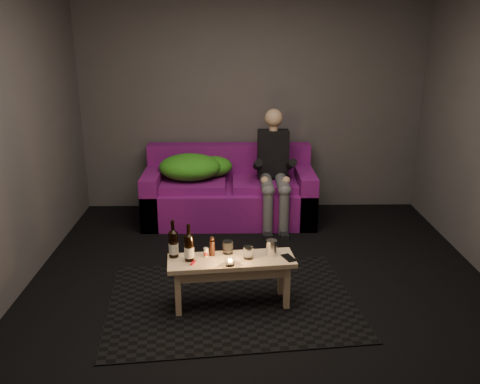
% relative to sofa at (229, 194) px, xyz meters
% --- Properties ---
extents(floor, '(4.50, 4.50, 0.00)m').
position_rel_sofa_xyz_m(floor, '(0.27, -1.82, -0.29)').
color(floor, black).
rests_on(floor, ground).
extents(room, '(4.50, 4.50, 4.50)m').
position_rel_sofa_xyz_m(room, '(0.27, -1.35, 1.35)').
color(room, silver).
rests_on(room, ground).
extents(rug, '(2.11, 1.63, 0.01)m').
position_rel_sofa_xyz_m(rug, '(0.02, -1.89, -0.29)').
color(rug, black).
rests_on(rug, floor).
extents(sofa, '(1.89, 0.85, 0.81)m').
position_rel_sofa_xyz_m(sofa, '(0.00, 0.00, 0.00)').
color(sofa, '#6F0E63').
rests_on(sofa, floor).
extents(green_blanket, '(0.83, 0.57, 0.28)m').
position_rel_sofa_xyz_m(green_blanket, '(-0.39, -0.01, 0.32)').
color(green_blanket, '#237815').
rests_on(green_blanket, sofa).
extents(person, '(0.34, 0.79, 1.26)m').
position_rel_sofa_xyz_m(person, '(0.49, -0.15, 0.36)').
color(person, black).
rests_on(person, sofa).
extents(coffee_table, '(1.01, 0.42, 0.40)m').
position_rel_sofa_xyz_m(coffee_table, '(0.02, -1.94, 0.04)').
color(coffee_table, '#DCB881').
rests_on(coffee_table, rug).
extents(beer_bottle_a, '(0.08, 0.08, 0.30)m').
position_rel_sofa_xyz_m(beer_bottle_a, '(-0.43, -1.89, 0.22)').
color(beer_bottle_a, black).
rests_on(beer_bottle_a, coffee_table).
extents(beer_bottle_b, '(0.07, 0.07, 0.30)m').
position_rel_sofa_xyz_m(beer_bottle_b, '(-0.30, -1.96, 0.22)').
color(beer_bottle_b, black).
rests_on(beer_bottle_b, coffee_table).
extents(salt_shaker, '(0.04, 0.04, 0.08)m').
position_rel_sofa_xyz_m(salt_shaker, '(-0.17, -1.90, 0.15)').
color(salt_shaker, silver).
rests_on(salt_shaker, coffee_table).
extents(pepper_mill, '(0.06, 0.06, 0.12)m').
position_rel_sofa_xyz_m(pepper_mill, '(-0.13, -1.87, 0.17)').
color(pepper_mill, black).
rests_on(pepper_mill, coffee_table).
extents(tumbler_back, '(0.10, 0.10, 0.10)m').
position_rel_sofa_xyz_m(tumbler_back, '(-0.00, -1.83, 0.16)').
color(tumbler_back, white).
rests_on(tumbler_back, coffee_table).
extents(tealight, '(0.07, 0.07, 0.05)m').
position_rel_sofa_xyz_m(tealight, '(0.01, -2.05, 0.13)').
color(tealight, white).
rests_on(tealight, coffee_table).
extents(tumbler_front, '(0.09, 0.09, 0.10)m').
position_rel_sofa_xyz_m(tumbler_front, '(0.15, -1.93, 0.16)').
color(tumbler_front, white).
rests_on(tumbler_front, coffee_table).
extents(steel_cup, '(0.10, 0.10, 0.12)m').
position_rel_sofa_xyz_m(steel_cup, '(0.34, -1.86, 0.17)').
color(steel_cup, silver).
rests_on(steel_cup, coffee_table).
extents(smartphone, '(0.12, 0.16, 0.01)m').
position_rel_sofa_xyz_m(smartphone, '(0.47, -1.94, 0.11)').
color(smartphone, black).
rests_on(smartphone, coffee_table).
extents(red_lighter, '(0.04, 0.07, 0.01)m').
position_rel_sofa_xyz_m(red_lighter, '(-0.27, -2.01, 0.11)').
color(red_lighter, red).
rests_on(red_lighter, coffee_table).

